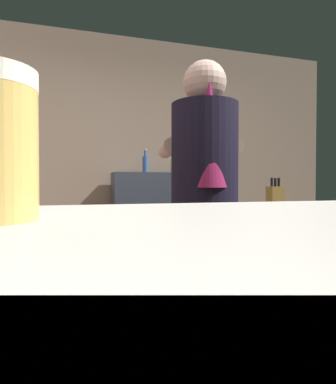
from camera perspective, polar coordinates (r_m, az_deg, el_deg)
The scene contains 10 objects.
wall_back at distance 3.58m, azimuth -9.21°, elevation 5.36°, with size 5.20×0.10×2.70m, color gray.
prep_counter at distance 2.23m, azimuth 5.62°, elevation -15.79°, with size 2.10×0.60×0.88m, color #473930.
back_shelf at distance 3.39m, azimuth -3.04°, elevation -6.95°, with size 0.79×0.36×1.22m, color #323743.
bartender at distance 1.65m, azimuth 6.52°, elevation -2.02°, with size 0.47×0.54×1.73m.
knife_block at distance 2.34m, azimuth 18.47°, elevation -1.41°, with size 0.10×0.08×0.26m.
mixing_bowl at distance 2.00m, azimuth -5.62°, elevation -4.04°, with size 0.19×0.19×0.05m, color silver.
chefs_knife at distance 2.14m, azimuth 9.20°, elevation -4.30°, with size 0.24×0.03×0.01m, color silver.
bottle_vinegar at distance 3.40m, azimuth -4.05°, elevation 5.02°, with size 0.06×0.06×0.25m.
bottle_soy at distance 3.35m, azimuth 1.53°, elevation 4.83°, with size 0.07×0.07×0.21m.
bottle_olive_oil at distance 3.44m, azimuth 0.75°, elevation 4.66°, with size 0.05×0.05×0.20m.
Camera 1 is at (-0.45, -1.34, 1.10)m, focal length 30.09 mm.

